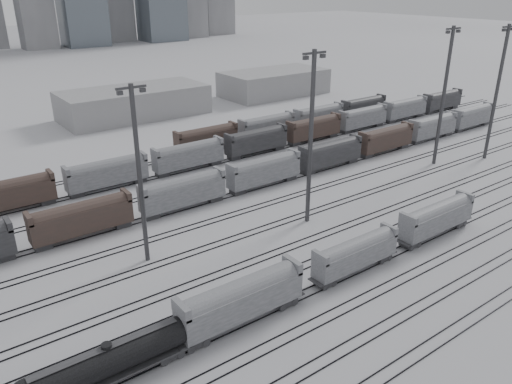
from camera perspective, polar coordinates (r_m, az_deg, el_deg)
ground at (r=67.93m, az=12.03°, el=-9.13°), size 900.00×900.00×0.00m
tracks at (r=78.80m, az=2.64°, el=-3.78°), size 220.00×71.50×0.16m
tank_car_b at (r=51.46m, az=-16.49°, el=-18.09°), size 17.62×2.94×4.36m
hopper_car_a at (r=56.10m, az=-1.71°, el=-12.00°), size 15.35×3.05×5.49m
hopper_car_b at (r=66.68m, az=11.32°, el=-6.77°), size 13.36×2.65×4.78m
hopper_car_c at (r=79.08m, az=19.94°, el=-2.64°), size 14.44×2.87×5.16m
light_mast_b at (r=65.68m, az=-13.20°, el=2.17°), size 3.88×0.62×24.27m
light_mast_c at (r=75.53m, az=6.28°, el=6.43°), size 4.28×0.68×26.76m
light_mast_d at (r=108.10m, az=20.68°, el=10.44°), size 4.44×0.71×27.75m
light_mast_e at (r=115.99m, az=25.84°, el=10.43°), size 4.45×0.71×27.82m
bg_string_near at (r=92.69m, az=0.92°, el=2.30°), size 151.00×3.00×5.60m
bg_string_mid at (r=110.48m, az=0.04°, el=5.75°), size 151.00×3.00×5.60m
bg_string_far at (r=126.98m, az=4.30°, el=7.99°), size 66.00×3.00×5.60m
warehouse_mid at (r=146.25m, az=-13.73°, el=9.89°), size 40.00×18.00×8.00m
warehouse_right at (r=171.29m, az=2.09°, el=12.37°), size 35.00×18.00×8.00m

